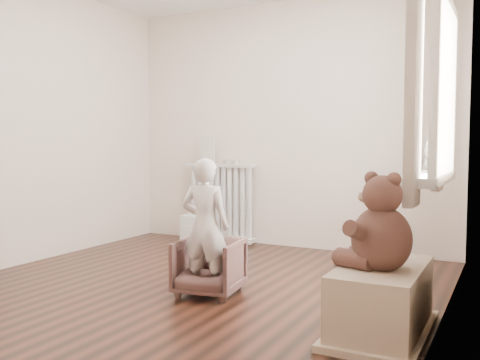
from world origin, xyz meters
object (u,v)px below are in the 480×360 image
at_px(toy_vanity, 198,216).
at_px(child, 205,226).
at_px(armchair, 209,267).
at_px(teddy_bear, 382,222).
at_px(toy_bench, 382,300).
at_px(plush_cat, 433,158).
at_px(radiator, 221,207).

xyz_separation_m(toy_vanity, child, (1.23, -1.88, 0.24)).
bearing_deg(armchair, teddy_bear, -21.96).
bearing_deg(toy_bench, teddy_bear, -82.66).
height_order(teddy_bear, plush_cat, plush_cat).
distance_m(toy_vanity, armchair, 2.21).
distance_m(armchair, toy_bench, 1.32).
relative_size(armchair, plush_cat, 1.84).
bearing_deg(toy_bench, child, 172.23).
relative_size(armchair, teddy_bear, 0.84).
xyz_separation_m(teddy_bear, plush_cat, (0.13, 1.04, 0.33)).
height_order(armchair, plush_cat, plush_cat).
xyz_separation_m(child, plush_cat, (1.44, 0.77, 0.49)).
relative_size(toy_vanity, teddy_bear, 0.98).
xyz_separation_m(toy_vanity, armchair, (1.23, -1.83, -0.07)).
bearing_deg(plush_cat, radiator, 134.45).
xyz_separation_m(toy_vanity, teddy_bear, (2.55, -2.15, 0.40)).
height_order(toy_bench, plush_cat, plush_cat).
distance_m(radiator, armchair, 2.10).
distance_m(toy_vanity, toy_bench, 3.26).
xyz_separation_m(armchair, teddy_bear, (1.31, -0.33, 0.46)).
relative_size(armchair, toy_bench, 0.53).
distance_m(radiator, plush_cat, 2.72).
distance_m(toy_vanity, plush_cat, 2.98).
distance_m(teddy_bear, plush_cat, 1.10).
relative_size(toy_vanity, plush_cat, 2.12).
height_order(armchair, teddy_bear, teddy_bear).
height_order(toy_vanity, toy_bench, toy_vanity).
distance_m(radiator, toy_vanity, 0.31).
xyz_separation_m(radiator, armchair, (0.95, -1.86, -0.18)).
relative_size(teddy_bear, plush_cat, 2.18).
xyz_separation_m(armchair, plush_cat, (1.44, 0.72, 0.79)).
distance_m(child, teddy_bear, 1.35).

